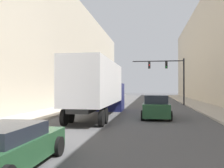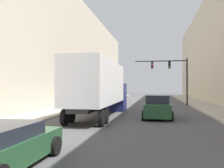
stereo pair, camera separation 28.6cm
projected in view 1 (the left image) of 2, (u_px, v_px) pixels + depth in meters
name	position (u px, v px, depth m)	size (l,w,h in m)	color
sidewalk_right	(201.00, 106.00, 29.54)	(3.19, 80.00, 0.15)	#B2A899
sidewalk_left	(81.00, 105.00, 31.79)	(3.19, 80.00, 0.15)	#B2A899
building_left	(47.00, 47.00, 32.59)	(6.00, 80.00, 15.11)	#BCB29E
semi_truck	(99.00, 87.00, 19.45)	(2.56, 12.48, 4.17)	silver
sedan_car	(7.00, 147.00, 6.97)	(2.05, 4.38, 1.26)	#234C2D
suv_car	(156.00, 107.00, 18.72)	(2.11, 4.83, 1.72)	#234C2D
traffic_signal_gantry	(171.00, 73.00, 32.00)	(6.63, 0.35, 5.98)	black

